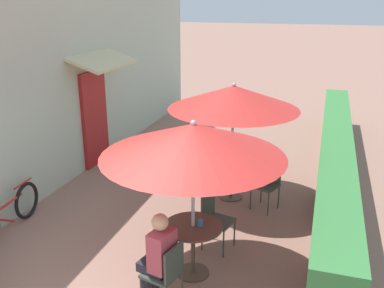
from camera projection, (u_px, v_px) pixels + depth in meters
cafe_facade_wall at (95, 69)px, 9.55m from camera, size 0.98×10.79×4.20m
planter_hedge at (335, 159)px, 8.57m from camera, size 0.60×9.79×1.01m
patio_table_near at (193, 239)px, 5.72m from camera, size 0.79×0.79×0.74m
patio_umbrella_near at (193, 140)px, 5.26m from camera, size 2.34×2.34×2.19m
cafe_chair_near_left at (214, 216)px, 6.36m from camera, size 0.48×0.48×0.87m
cafe_chair_near_right at (167, 271)px, 5.09m from camera, size 0.48×0.48×0.87m
seated_patron_near_right at (159, 256)px, 5.09m from camera, size 0.46×0.41×1.25m
coffee_cup_near at (200, 223)px, 5.63m from camera, size 0.07×0.07×0.09m
patio_table_mid at (231, 171)px, 7.95m from camera, size 0.79×0.79×0.74m
patio_umbrella_mid at (234, 97)px, 7.50m from camera, size 2.34×2.34×2.19m
cafe_chair_mid_left at (268, 181)px, 7.57m from camera, size 0.52×0.52×0.87m
cafe_chair_mid_right at (198, 164)px, 8.35m from camera, size 0.52×0.52×0.87m
coffee_cup_mid at (236, 160)px, 7.78m from camera, size 0.07×0.07×0.09m
bicycle_leaning at (7, 214)px, 6.79m from camera, size 0.20×1.69×0.73m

